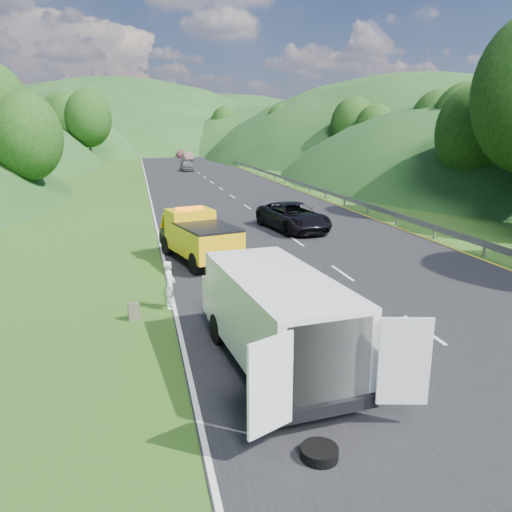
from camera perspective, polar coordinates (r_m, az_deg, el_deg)
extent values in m
plane|color=#38661E|center=(15.83, 5.42, -6.69)|extent=(320.00, 320.00, 0.00)
cube|color=black|center=(54.83, -5.05, 8.37)|extent=(14.00, 200.00, 0.02)
cube|color=gray|center=(68.41, -0.46, 9.60)|extent=(0.06, 140.00, 1.52)
cylinder|color=black|center=(23.30, -10.11, 1.20)|extent=(0.54, 0.96, 0.91)
cylinder|color=black|center=(23.87, -6.17, 1.65)|extent=(0.54, 0.96, 0.91)
cylinder|color=black|center=(19.98, -6.87, -0.88)|extent=(0.54, 0.96, 0.91)
cylinder|color=black|center=(20.63, -2.41, -0.30)|extent=(0.54, 0.96, 0.91)
cube|color=yellow|center=(22.68, -7.52, 3.17)|extent=(2.25, 1.90, 1.72)
cube|color=yellow|center=(20.87, -5.53, 1.61)|extent=(2.71, 3.49, 1.18)
cube|color=black|center=(20.74, -5.57, 3.32)|extent=(2.71, 3.49, 0.09)
cube|color=black|center=(23.79, -8.41, 2.43)|extent=(2.03, 1.51, 0.63)
cube|color=black|center=(24.33, -8.83, 2.24)|extent=(1.89, 0.66, 0.45)
cube|color=yellow|center=(23.97, -8.72, 3.95)|extent=(1.94, 1.15, 0.99)
cube|color=orange|center=(22.53, -7.60, 5.43)|extent=(1.29, 0.54, 0.15)
cube|color=black|center=(23.21, -8.10, 4.20)|extent=(1.69, 0.51, 0.82)
cylinder|color=black|center=(13.66, -4.24, -8.30)|extent=(0.40, 0.86, 0.83)
cylinder|color=black|center=(14.21, 3.13, -7.35)|extent=(0.40, 0.86, 0.83)
cylinder|color=black|center=(10.62, 0.92, -15.27)|extent=(0.40, 0.86, 0.83)
cylinder|color=black|center=(11.33, 10.10, -13.51)|extent=(0.40, 0.86, 0.83)
cube|color=silver|center=(11.91, 2.42, -6.64)|extent=(2.68, 5.60, 1.92)
cube|color=silver|center=(14.59, -1.73, -4.36)|extent=(2.16, 1.15, 1.04)
cube|color=black|center=(14.15, -1.50, -1.43)|extent=(1.95, 0.55, 0.87)
cube|color=black|center=(9.70, 8.31, -11.87)|extent=(1.77, 0.29, 1.66)
cube|color=silver|center=(8.82, 1.67, -14.55)|extent=(0.92, 0.49, 1.77)
cube|color=silver|center=(10.01, 16.60, -11.50)|extent=(0.97, 0.30, 1.77)
cube|color=black|center=(10.07, 8.39, -16.90)|extent=(2.08, 0.37, 0.26)
imported|color=white|center=(16.53, -9.75, -5.92)|extent=(0.55, 0.66, 1.57)
imported|color=tan|center=(15.17, -2.12, -7.59)|extent=(0.60, 0.53, 1.06)
imported|color=black|center=(11.64, 6.62, -14.89)|extent=(1.18, 0.69, 1.81)
cube|color=#53503E|center=(15.71, -13.80, -6.18)|extent=(0.36, 0.24, 0.54)
cylinder|color=black|center=(9.59, 7.24, -21.99)|extent=(0.68, 0.68, 0.20)
imported|color=black|center=(28.80, 4.24, 2.96)|extent=(3.50, 5.96, 1.56)
imported|color=#4C4D51|center=(70.45, -7.90, 9.60)|extent=(1.70, 4.23, 1.44)
imported|color=brown|center=(92.20, -7.76, 10.70)|extent=(1.62, 4.64, 1.53)
imported|color=#944A5D|center=(103.58, -8.47, 11.06)|extent=(2.00, 4.93, 1.43)
imported|color=#3C5E4C|center=(116.09, -9.02, 11.38)|extent=(1.70, 4.23, 1.44)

